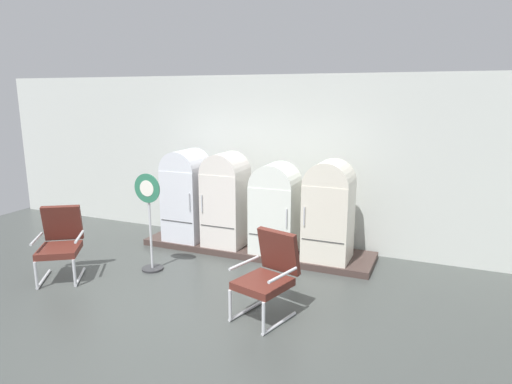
# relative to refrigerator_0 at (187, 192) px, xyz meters

# --- Properties ---
(ground) EXTENTS (12.00, 10.00, 0.05)m
(ground) POSITION_rel_refrigerator_0_xyz_m (1.27, -2.93, -0.96)
(ground) COLOR #3E4240
(back_wall) EXTENTS (11.76, 0.12, 2.91)m
(back_wall) POSITION_rel_refrigerator_0_xyz_m (1.27, 0.73, 0.54)
(back_wall) COLOR silver
(back_wall) RESTS_ON ground
(display_plinth) EXTENTS (3.89, 0.95, 0.10)m
(display_plinth) POSITION_rel_refrigerator_0_xyz_m (1.27, 0.09, -0.88)
(display_plinth) COLOR #44342F
(display_plinth) RESTS_ON ground
(refrigerator_0) EXTENTS (0.66, 0.71, 1.56)m
(refrigerator_0) POSITION_rel_refrigerator_0_xyz_m (0.00, 0.00, 0.00)
(refrigerator_0) COLOR white
(refrigerator_0) RESTS_ON display_plinth
(refrigerator_1) EXTENTS (0.66, 0.64, 1.56)m
(refrigerator_1) POSITION_rel_refrigerator_0_xyz_m (0.77, -0.04, -0.00)
(refrigerator_1) COLOR silver
(refrigerator_1) RESTS_ON display_plinth
(refrigerator_2) EXTENTS (0.71, 0.62, 1.44)m
(refrigerator_2) POSITION_rel_refrigerator_0_xyz_m (1.66, -0.05, -0.07)
(refrigerator_2) COLOR white
(refrigerator_2) RESTS_ON display_plinth
(refrigerator_3) EXTENTS (0.69, 0.64, 1.53)m
(refrigerator_3) POSITION_rel_refrigerator_0_xyz_m (2.51, -0.04, -0.02)
(refrigerator_3) COLOR silver
(refrigerator_3) RESTS_ON display_plinth
(armchair_left) EXTENTS (0.84, 0.89, 1.02)m
(armchair_left) POSITION_rel_refrigerator_0_xyz_m (-0.91, -1.97, -0.39)
(armchair_left) COLOR silver
(armchair_left) RESTS_ON ground
(armchair_right) EXTENTS (0.73, 0.84, 1.02)m
(armchair_right) POSITION_rel_refrigerator_0_xyz_m (2.26, -1.88, -0.39)
(armchair_right) COLOR silver
(armchair_right) RESTS_ON ground
(sign_stand) EXTENTS (0.43, 0.32, 1.48)m
(sign_stand) POSITION_rel_refrigerator_0_xyz_m (0.13, -1.27, -0.23)
(sign_stand) COLOR #2D2D30
(sign_stand) RESTS_ON ground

